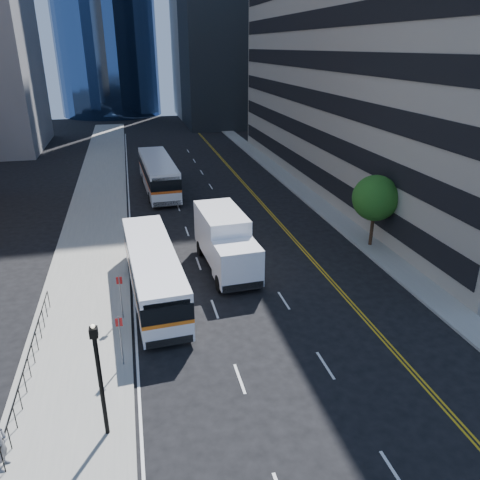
{
  "coord_description": "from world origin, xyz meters",
  "views": [
    {
      "loc": [
        -7.27,
        -20.03,
        13.4
      ],
      "look_at": [
        -1.41,
        4.77,
        2.8
      ],
      "focal_mm": 35.0,
      "sensor_mm": 36.0,
      "label": 1
    }
  ],
  "objects": [
    {
      "name": "parking_garage",
      "position": [
        25.0,
        23.0,
        12.5
      ],
      "size": [
        30.0,
        50.0,
        25.0
      ],
      "primitive_type": "cube",
      "color": "#9E9384",
      "rests_on": "ground"
    },
    {
      "name": "sidewalk_west",
      "position": [
        -10.5,
        25.0,
        0.07
      ],
      "size": [
        5.0,
        90.0,
        0.15
      ],
      "primitive_type": "cube",
      "color": "gray",
      "rests_on": "ground"
    },
    {
      "name": "ground",
      "position": [
        0.0,
        0.0,
        0.0
      ],
      "size": [
        160.0,
        160.0,
        0.0
      ],
      "primitive_type": "plane",
      "color": "black",
      "rests_on": "ground"
    },
    {
      "name": "lamp_post",
      "position": [
        -9.0,
        -6.0,
        2.72
      ],
      "size": [
        0.28,
        0.28,
        4.56
      ],
      "color": "black",
      "rests_on": "sidewalk_west"
    },
    {
      "name": "street_tree",
      "position": [
        9.0,
        8.0,
        3.64
      ],
      "size": [
        3.2,
        3.2,
        5.1
      ],
      "color": "#332114",
      "rests_on": "sidewalk_east"
    },
    {
      "name": "bus_rear",
      "position": [
        -4.78,
        25.69,
        1.75
      ],
      "size": [
        3.27,
        12.51,
        3.2
      ],
      "rotation": [
        0.0,
        0.0,
        0.05
      ],
      "color": "silver",
      "rests_on": "ground"
    },
    {
      "name": "box_truck",
      "position": [
        -1.86,
        6.91,
        1.9
      ],
      "size": [
        3.01,
        7.66,
        3.6
      ],
      "rotation": [
        0.0,
        0.0,
        0.06
      ],
      "color": "white",
      "rests_on": "ground"
    },
    {
      "name": "sidewalk_east",
      "position": [
        9.0,
        25.0,
        0.07
      ],
      "size": [
        2.0,
        90.0,
        0.15
      ],
      "primitive_type": "cube",
      "color": "gray",
      "rests_on": "ground"
    },
    {
      "name": "bus_front",
      "position": [
        -6.6,
        4.31,
        1.59
      ],
      "size": [
        3.16,
        11.43,
        2.91
      ],
      "rotation": [
        0.0,
        0.0,
        0.06
      ],
      "color": "white",
      "rests_on": "ground"
    }
  ]
}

